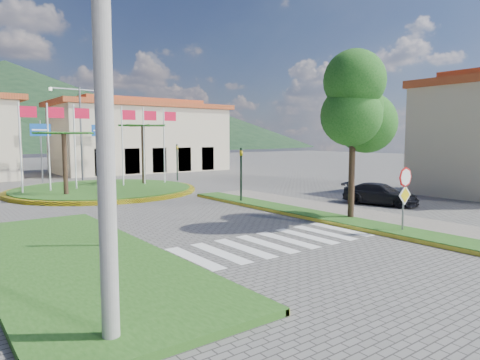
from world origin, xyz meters
TOP-DOWN VIEW (x-y plane):
  - ground at (0.00, 0.00)m, footprint 160.00×160.00m
  - sidewalk_right at (6.00, 2.00)m, footprint 4.00×28.00m
  - verge_right at (4.80, 2.00)m, footprint 1.60×28.00m
  - median_left at (-6.50, 6.00)m, footprint 5.00×14.00m
  - crosswalk at (0.00, 4.00)m, footprint 8.00×3.00m
  - roundabout_island at (0.00, 22.00)m, footprint 12.70×12.70m
  - stop_sign at (4.90, 1.96)m, footprint 0.80×0.11m
  - deciduous_tree at (5.50, 5.00)m, footprint 3.60×3.60m
  - utility_pole at (-7.50, 0.00)m, footprint 0.32×0.32m
  - traffic_light_left at (-5.20, 6.50)m, footprint 0.15×0.18m
  - traffic_light_right at (4.50, 12.00)m, footprint 0.15×0.18m
  - traffic_light_far at (8.00, 26.00)m, footprint 0.18×0.15m
  - direction_sign_west at (-2.00, 30.97)m, footprint 1.60×0.14m
  - direction_sign_east at (3.00, 30.97)m, footprint 1.60×0.14m
  - street_lamp_centre at (1.00, 30.00)m, footprint 4.80×0.16m
  - building_right at (10.00, 38.00)m, footprint 19.08×9.54m
  - hill_far_mid at (15.00, 160.00)m, footprint 180.00×180.00m
  - hill_far_east at (70.00, 135.00)m, footprint 120.00×120.00m
  - car_dark_b at (7.70, 36.38)m, footprint 4.09×1.57m
  - car_side_right at (10.58, 7.00)m, footprint 2.82×4.45m

SIDE VIEW (x-z plane):
  - ground at x=0.00m, z-range 0.00..0.00m
  - crosswalk at x=0.00m, z-range 0.00..0.01m
  - sidewalk_right at x=6.00m, z-range 0.00..0.15m
  - verge_right at x=4.80m, z-range 0.00..0.18m
  - median_left at x=-6.50m, z-range 0.00..0.18m
  - roundabout_island at x=0.00m, z-range -2.82..3.18m
  - car_side_right at x=10.58m, z-range 0.00..1.20m
  - car_dark_b at x=7.70m, z-range 0.00..1.33m
  - stop_sign at x=4.90m, z-range 0.47..3.12m
  - traffic_light_left at x=-5.20m, z-range 0.34..3.54m
  - traffic_light_right at x=4.50m, z-range 0.34..3.54m
  - traffic_light_far at x=8.00m, z-range 0.34..3.54m
  - direction_sign_west at x=-2.00m, z-range 0.93..6.13m
  - direction_sign_east at x=3.00m, z-range 0.93..6.13m
  - building_right at x=10.00m, z-range -0.12..7.93m
  - street_lamp_centre at x=1.00m, z-range 0.50..8.50m
  - utility_pole at x=-7.50m, z-range 0.00..9.00m
  - deciduous_tree at x=5.50m, z-range 1.78..8.58m
  - hill_far_east at x=70.00m, z-range 0.00..18.00m
  - hill_far_mid at x=15.00m, z-range 0.00..30.00m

